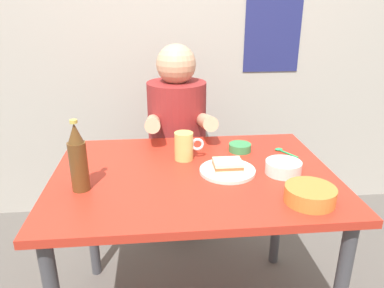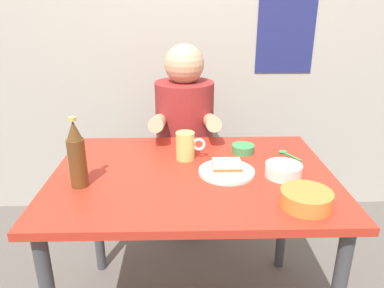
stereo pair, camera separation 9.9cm
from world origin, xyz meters
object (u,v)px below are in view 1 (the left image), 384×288
(sandwich, at_px, (228,165))
(beer_bottle, at_px, (78,159))
(stool, at_px, (178,186))
(soup_bowl_orange, at_px, (310,194))
(dining_table, at_px, (193,193))
(beer_mug, at_px, (184,146))
(plate_orange, at_px, (227,171))
(person_seated, at_px, (177,120))

(sandwich, height_order, beer_bottle, beer_bottle)
(stool, distance_m, soup_bowl_orange, 1.07)
(dining_table, bearing_deg, beer_mug, 100.36)
(plate_orange, height_order, soup_bowl_orange, soup_bowl_orange)
(stool, relative_size, person_seated, 0.63)
(sandwich, bearing_deg, dining_table, 173.68)
(beer_mug, relative_size, soup_bowl_orange, 0.74)
(dining_table, height_order, beer_bottle, beer_bottle)
(dining_table, height_order, soup_bowl_orange, soup_bowl_orange)
(plate_orange, xyz_separation_m, sandwich, (0.00, 0.00, 0.02))
(sandwich, height_order, beer_mug, beer_mug)
(dining_table, height_order, sandwich, sandwich)
(sandwich, height_order, soup_bowl_orange, soup_bowl_orange)
(stool, xyz_separation_m, beer_mug, (0.00, -0.50, 0.45))
(dining_table, relative_size, person_seated, 1.53)
(dining_table, height_order, beer_mug, beer_mug)
(person_seated, bearing_deg, plate_orange, -75.72)
(beer_bottle, bearing_deg, person_seated, 61.84)
(dining_table, bearing_deg, plate_orange, -6.32)
(beer_bottle, height_order, soup_bowl_orange, beer_bottle)
(dining_table, distance_m, stool, 0.70)
(plate_orange, height_order, beer_bottle, beer_bottle)
(plate_orange, distance_m, soup_bowl_orange, 0.34)
(stool, height_order, person_seated, person_seated)
(person_seated, xyz_separation_m, beer_mug, (0.00, -0.49, 0.03))
(dining_table, xyz_separation_m, sandwich, (0.13, -0.01, 0.13))
(plate_orange, relative_size, beer_bottle, 0.84)
(stool, bearing_deg, soup_bowl_orange, -66.35)
(person_seated, xyz_separation_m, plate_orange, (0.16, -0.63, -0.02))
(sandwich, distance_m, beer_bottle, 0.56)
(person_seated, bearing_deg, beer_bottle, -118.16)
(beer_mug, bearing_deg, dining_table, -79.64)
(beer_mug, bearing_deg, person_seated, 90.34)
(soup_bowl_orange, bearing_deg, stool, 113.65)
(dining_table, bearing_deg, stool, 92.45)
(stool, distance_m, plate_orange, 0.77)
(person_seated, distance_m, beer_bottle, 0.82)
(stool, bearing_deg, beer_bottle, -117.79)
(plate_orange, height_order, sandwich, sandwich)
(dining_table, distance_m, beer_mug, 0.20)
(plate_orange, distance_m, sandwich, 0.02)
(plate_orange, bearing_deg, sandwich, 0.00)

